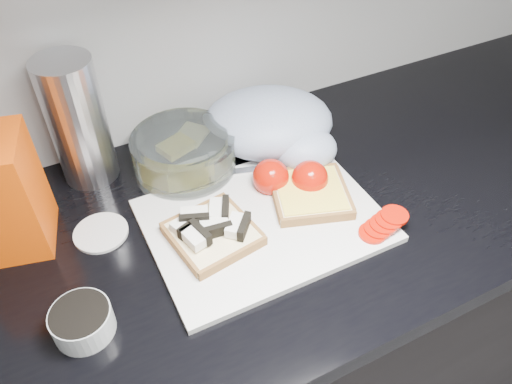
# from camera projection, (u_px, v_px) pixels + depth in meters

# --- Properties ---
(base_cabinet) EXTENTS (3.50, 0.60, 0.86)m
(base_cabinet) POSITION_uv_depth(u_px,v_px,m) (208.00, 366.00, 1.19)
(base_cabinet) COLOR black
(base_cabinet) RESTS_ON ground
(countertop) EXTENTS (3.50, 0.64, 0.04)m
(countertop) POSITION_uv_depth(u_px,v_px,m) (191.00, 243.00, 0.88)
(countertop) COLOR black
(countertop) RESTS_ON base_cabinet
(cutting_board) EXTENTS (0.40, 0.30, 0.01)m
(cutting_board) POSITION_uv_depth(u_px,v_px,m) (264.00, 220.00, 0.88)
(cutting_board) COLOR silver
(cutting_board) RESTS_ON countertop
(bread_left) EXTENTS (0.16, 0.16, 0.04)m
(bread_left) POSITION_uv_depth(u_px,v_px,m) (211.00, 231.00, 0.84)
(bread_left) COLOR beige
(bread_left) RESTS_ON cutting_board
(bread_right) EXTENTS (0.18, 0.18, 0.02)m
(bread_right) POSITION_uv_depth(u_px,v_px,m) (310.00, 194.00, 0.91)
(bread_right) COLOR beige
(bread_right) RESTS_ON cutting_board
(tomato_slices) EXTENTS (0.11, 0.07, 0.02)m
(tomato_slices) POSITION_uv_depth(u_px,v_px,m) (384.00, 224.00, 0.85)
(tomato_slices) COLOR #B41204
(tomato_slices) RESTS_ON cutting_board
(knife) EXTENTS (0.21, 0.07, 0.01)m
(knife) POSITION_uv_depth(u_px,v_px,m) (278.00, 165.00, 0.98)
(knife) COLOR silver
(knife) RESTS_ON cutting_board
(seed_tub) EXTENTS (0.09, 0.09, 0.05)m
(seed_tub) POSITION_uv_depth(u_px,v_px,m) (82.00, 320.00, 0.71)
(seed_tub) COLOR #AFB5B4
(seed_tub) RESTS_ON countertop
(tub_lid) EXTENTS (0.11, 0.11, 0.01)m
(tub_lid) POSITION_uv_depth(u_px,v_px,m) (101.00, 233.00, 0.86)
(tub_lid) COLOR silver
(tub_lid) RESTS_ON countertop
(glass_bowl) EXTENTS (0.20, 0.20, 0.08)m
(glass_bowl) POSITION_uv_depth(u_px,v_px,m) (184.00, 155.00, 0.96)
(glass_bowl) COLOR silver
(glass_bowl) RESTS_ON countertop
(steel_canister) EXTENTS (0.10, 0.10, 0.25)m
(steel_canister) POSITION_uv_depth(u_px,v_px,m) (78.00, 122.00, 0.90)
(steel_canister) COLOR #B1B1B6
(steel_canister) RESTS_ON countertop
(grocery_bag) EXTENTS (0.32, 0.31, 0.12)m
(grocery_bag) POSITION_uv_depth(u_px,v_px,m) (273.00, 126.00, 1.00)
(grocery_bag) COLOR #A8B8CF
(grocery_bag) RESTS_ON countertop
(whole_tomatoes) EXTENTS (0.13, 0.10, 0.07)m
(whole_tomatoes) POSITION_uv_depth(u_px,v_px,m) (290.00, 178.00, 0.92)
(whole_tomatoes) COLOR #B41204
(whole_tomatoes) RESTS_ON countertop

